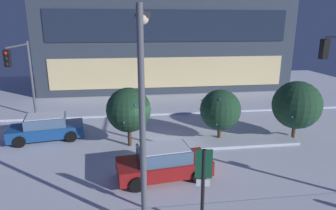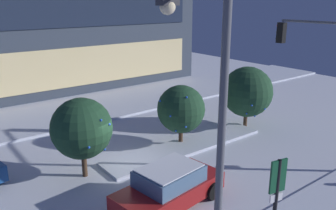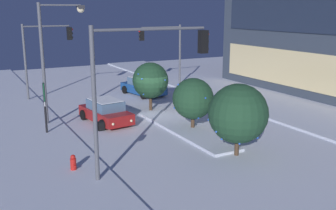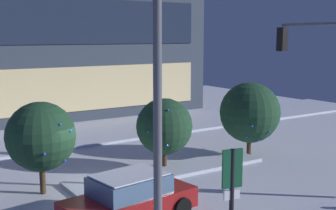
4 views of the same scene
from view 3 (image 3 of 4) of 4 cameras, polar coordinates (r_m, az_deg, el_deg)
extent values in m
plane|color=silver|center=(26.63, -1.94, -1.53)|extent=(52.00, 52.00, 0.00)
cube|color=silver|center=(24.23, -20.47, -3.76)|extent=(52.00, 5.20, 0.14)
cube|color=silver|center=(31.24, 12.30, 0.57)|extent=(52.00, 5.20, 0.14)
cube|color=silver|center=(23.36, 2.33, -3.52)|extent=(9.00, 1.80, 0.14)
cube|color=#F9E09E|center=(31.98, 21.48, 4.16)|extent=(23.05, 0.10, 2.96)
cube|color=#232D42|center=(31.64, 22.19, 12.11)|extent=(23.05, 0.10, 2.96)
cube|color=maroon|center=(25.15, -8.98, -1.34)|extent=(4.41, 2.33, 0.66)
cube|color=slate|center=(25.00, -9.03, 0.01)|extent=(2.47, 1.90, 0.60)
cube|color=white|center=(24.93, -9.06, 0.75)|extent=(2.28, 1.77, 0.04)
sphere|color=#F9E5B2|center=(23.63, -5.32, -2.29)|extent=(0.16, 0.16, 0.16)
sphere|color=#F9E5B2|center=(23.07, -7.93, -2.76)|extent=(0.16, 0.16, 0.16)
cylinder|color=black|center=(24.43, -5.61, -2.17)|extent=(0.68, 0.31, 0.66)
cylinder|color=black|center=(23.62, -9.38, -2.84)|extent=(0.68, 0.31, 0.66)
cylinder|color=black|center=(26.79, -8.61, -0.85)|extent=(0.68, 0.31, 0.66)
cylinder|color=black|center=(26.06, -12.11, -1.41)|extent=(0.68, 0.31, 0.66)
cube|color=#19478C|center=(33.07, -3.59, 2.39)|extent=(4.51, 2.55, 0.66)
cube|color=slate|center=(32.96, -3.60, 3.43)|extent=(2.54, 2.05, 0.60)
cube|color=white|center=(32.90, -3.61, 4.00)|extent=(2.36, 1.91, 0.04)
sphere|color=#F9E5B2|center=(34.52, -6.47, 2.74)|extent=(0.16, 0.16, 0.16)
sphere|color=#F9E5B2|center=(35.19, -4.68, 2.99)|extent=(0.16, 0.16, 0.16)
cylinder|color=black|center=(33.78, -6.25, 2.22)|extent=(0.69, 0.32, 0.66)
cylinder|color=black|center=(34.77, -3.59, 2.60)|extent=(0.69, 0.32, 0.66)
cylinder|color=black|center=(31.46, -3.57, 1.43)|extent=(0.69, 0.32, 0.66)
cylinder|color=black|center=(32.52, -0.82, 1.86)|extent=(0.69, 0.32, 0.66)
cylinder|color=#565960|center=(32.18, -19.89, 5.67)|extent=(0.18, 0.18, 5.92)
cylinder|color=#565960|center=(32.25, -17.17, 10.82)|extent=(0.12, 3.50, 0.12)
cube|color=black|center=(32.66, -14.05, 9.99)|extent=(0.32, 0.36, 1.00)
sphere|color=red|center=(32.70, -13.75, 10.57)|extent=(0.20, 0.20, 0.20)
sphere|color=black|center=(32.71, -13.72, 10.01)|extent=(0.20, 0.20, 0.20)
sphere|color=black|center=(32.73, -13.69, 9.45)|extent=(0.20, 0.20, 0.20)
cylinder|color=#565960|center=(15.79, -10.55, -0.38)|extent=(0.18, 0.18, 6.38)
cylinder|color=#565960|center=(16.28, -2.42, 10.90)|extent=(0.12, 5.02, 0.12)
cube|color=black|center=(17.55, 5.09, 9.09)|extent=(0.32, 0.36, 1.00)
sphere|color=red|center=(17.64, 5.64, 10.14)|extent=(0.20, 0.20, 0.20)
sphere|color=black|center=(17.66, 5.62, 9.10)|extent=(0.20, 0.20, 0.20)
sphere|color=black|center=(17.68, 5.59, 8.07)|extent=(0.20, 0.20, 0.20)
cube|color=black|center=(16.06, -9.68, -3.02)|extent=(0.20, 0.24, 0.36)
cylinder|color=#565960|center=(36.57, 1.72, 7.11)|extent=(0.18, 0.18, 5.64)
cylinder|color=#565960|center=(35.46, -0.98, 11.16)|extent=(0.12, 3.82, 0.12)
cube|color=black|center=(34.66, -3.82, 10.09)|extent=(0.32, 0.36, 1.00)
sphere|color=red|center=(34.57, -4.12, 10.60)|extent=(0.20, 0.20, 0.20)
sphere|color=black|center=(34.58, -4.11, 10.08)|extent=(0.20, 0.20, 0.20)
sphere|color=black|center=(34.60, -4.10, 9.55)|extent=(0.20, 0.20, 0.20)
cylinder|color=#565960|center=(24.71, -17.59, 5.37)|extent=(0.20, 0.20, 7.35)
cylinder|color=#565960|center=(24.64, -15.34, 13.74)|extent=(0.31, 2.40, 0.10)
cube|color=#333338|center=(24.84, -12.51, 13.66)|extent=(0.56, 0.36, 0.20)
sphere|color=#F9E5B2|center=(24.84, -12.50, 13.36)|extent=(0.44, 0.44, 0.44)
cylinder|color=red|center=(17.90, -13.50, -8.50)|extent=(0.26, 0.26, 0.64)
sphere|color=red|center=(17.76, -13.57, -7.32)|extent=(0.22, 0.22, 0.22)
cylinder|color=red|center=(18.05, -13.65, -8.20)|extent=(0.12, 0.10, 0.10)
cylinder|color=red|center=(17.73, -13.35, -8.60)|extent=(0.12, 0.10, 0.10)
cylinder|color=black|center=(23.21, -17.31, -0.60)|extent=(0.12, 0.12, 2.99)
cube|color=#144C2D|center=(22.99, -17.49, 1.83)|extent=(0.55, 0.16, 0.98)
cube|color=white|center=(23.13, -17.37, 0.21)|extent=(0.44, 0.13, 0.24)
cylinder|color=#473323|center=(23.46, 3.59, -2.55)|extent=(0.22, 0.22, 0.85)
sphere|color=#1E4228|center=(23.10, 3.64, 0.92)|extent=(2.43, 2.43, 2.43)
sphere|color=blue|center=(22.75, 4.42, -1.91)|extent=(0.10, 0.10, 0.10)
sphere|color=blue|center=(22.80, 1.49, 2.97)|extent=(0.10, 0.10, 0.10)
sphere|color=blue|center=(23.60, 5.95, 2.40)|extent=(0.10, 0.10, 0.10)
sphere|color=blue|center=(24.04, 3.01, 2.73)|extent=(0.10, 0.10, 0.10)
sphere|color=blue|center=(22.10, 5.44, 1.01)|extent=(0.10, 0.10, 0.10)
sphere|color=blue|center=(23.65, 1.64, -0.87)|extent=(0.10, 0.10, 0.10)
sphere|color=blue|center=(23.17, 0.93, -0.44)|extent=(0.10, 0.10, 0.10)
sphere|color=blue|center=(23.76, 1.14, 1.29)|extent=(0.10, 0.10, 0.10)
cylinder|color=#473323|center=(27.93, -2.52, 0.32)|extent=(0.22, 0.22, 1.07)
sphere|color=#1E4228|center=(27.61, -2.56, 3.57)|extent=(2.52, 2.52, 2.52)
sphere|color=blue|center=(26.92, -3.56, 1.56)|extent=(0.10, 0.10, 0.10)
sphere|color=blue|center=(26.76, -4.33, 4.48)|extent=(0.10, 0.10, 0.10)
sphere|color=blue|center=(28.13, -0.52, 2.31)|extent=(0.10, 0.10, 0.10)
sphere|color=blue|center=(27.90, -0.58, 1.94)|extent=(0.10, 0.10, 0.10)
sphere|color=blue|center=(27.43, -5.05, 2.73)|extent=(0.10, 0.10, 0.10)
sphere|color=blue|center=(26.83, -0.43, 3.62)|extent=(0.10, 0.10, 0.10)
sphere|color=blue|center=(26.48, -3.78, 3.77)|extent=(0.10, 0.10, 0.10)
cylinder|color=#473323|center=(19.66, 9.90, -5.92)|extent=(0.22, 0.22, 0.88)
sphere|color=#1E4228|center=(19.17, 10.10, -1.22)|extent=(2.89, 2.89, 2.89)
sphere|color=blue|center=(19.20, 12.80, -4.64)|extent=(0.10, 0.10, 0.10)
sphere|color=blue|center=(19.19, 7.77, -4.91)|extent=(0.10, 0.10, 0.10)
sphere|color=blue|center=(18.61, 6.98, -3.86)|extent=(0.10, 0.10, 0.10)
sphere|color=blue|center=(20.40, 12.35, -1.65)|extent=(0.10, 0.10, 0.10)
sphere|color=blue|center=(20.32, 11.75, -3.27)|extent=(0.10, 0.10, 0.10)
sphere|color=blue|center=(19.65, 6.81, -3.63)|extent=(0.10, 0.10, 0.10)
sphere|color=blue|center=(18.87, 10.28, -5.52)|extent=(0.10, 0.10, 0.10)
sphere|color=blue|center=(19.34, 5.88, -2.14)|extent=(0.10, 0.10, 0.10)
camera|label=1|loc=(24.80, -38.53, 10.29)|focal=31.25mm
camera|label=2|loc=(29.87, -30.69, 12.18)|focal=37.32mm
camera|label=4|loc=(29.65, -36.43, 8.62)|focal=48.23mm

